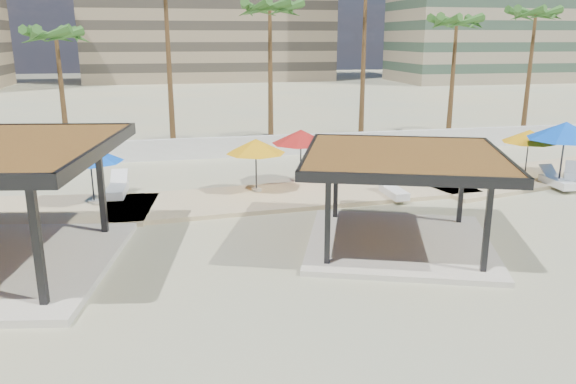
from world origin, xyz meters
name	(u,v)px	position (x,y,z in m)	size (l,w,h in m)	color
ground	(284,262)	(0.00, 0.00, 0.00)	(200.00, 200.00, 0.00)	tan
promenade	(293,192)	(2.00, 7.67, 0.06)	(44.45, 7.97, 0.24)	#C6B284
boundary_wall	(227,147)	(0.00, 16.00, 0.60)	(56.00, 0.30, 1.20)	silver
pavilion_central	(402,191)	(4.06, 0.63, 1.90)	(8.02, 8.02, 3.18)	beige
umbrella_b	(256,146)	(0.39, 7.83, 2.17)	(2.66, 2.66, 2.32)	beige
umbrella_c	(301,137)	(2.72, 9.20, 2.27)	(3.62, 3.62, 2.43)	beige
umbrella_d	(565,131)	(14.01, 5.80, 2.69)	(3.58, 3.58, 2.92)	beige
umbrella_e	(529,136)	(13.68, 7.83, 2.12)	(2.66, 2.66, 2.26)	beige
umbrella_f	(90,154)	(-6.39, 7.38, 2.20)	(2.97, 2.97, 2.35)	beige
lounger_a	(117,189)	(-5.56, 8.59, 0.39)	(0.88, 2.32, 0.86)	silver
lounger_b	(394,191)	(6.01, 5.85, 0.36)	(0.67, 1.97, 0.74)	silver
lounger_c	(557,181)	(13.95, 5.85, 0.37)	(0.80, 2.12, 0.79)	silver
lounger_d	(573,179)	(14.94, 6.07, 0.39)	(1.93, 2.23, 0.85)	silver
palm_c	(56,39)	(-9.00, 18.10, 6.60)	(3.00, 3.00, 7.68)	brown
palm_e	(270,14)	(3.00, 18.40, 8.04)	(3.00, 3.00, 9.19)	brown
palm_g	(457,26)	(15.00, 18.20, 7.37)	(3.00, 3.00, 8.49)	brown
palm_h	(535,18)	(21.00, 18.80, 7.91)	(3.00, 3.00, 9.06)	brown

